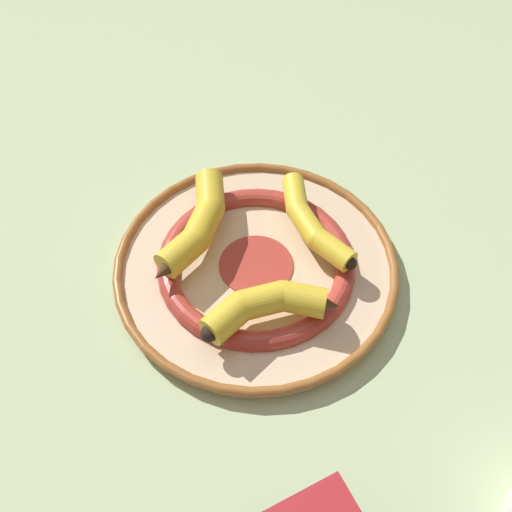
{
  "coord_description": "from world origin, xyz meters",
  "views": [
    {
      "loc": [
        0.44,
        -0.09,
        0.64
      ],
      "look_at": [
        -0.02,
        -0.01,
        0.04
      ],
      "focal_mm": 42.0,
      "sensor_mm": 36.0,
      "label": 1
    }
  ],
  "objects": [
    {
      "name": "ground_plane",
      "position": [
        0.0,
        0.0,
        0.0
      ],
      "size": [
        2.8,
        2.8,
        0.0
      ],
      "primitive_type": "plane",
      "color": "#B2C693"
    },
    {
      "name": "banana_a",
      "position": [
        -0.05,
        0.07,
        0.05
      ],
      "size": [
        0.18,
        0.07,
        0.03
      ],
      "rotation": [
        0.0,
        0.0,
        0.27
      ],
      "color": "yellow",
      "rests_on": "decorative_bowl"
    },
    {
      "name": "banana_c",
      "position": [
        -0.07,
        -0.08,
        0.05
      ],
      "size": [
        0.18,
        0.11,
        0.04
      ],
      "rotation": [
        0.0,
        0.0,
        -3.6
      ],
      "color": "gold",
      "rests_on": "decorative_bowl"
    },
    {
      "name": "banana_b",
      "position": [
        0.07,
        -0.01,
        0.05
      ],
      "size": [
        0.07,
        0.17,
        0.04
      ],
      "rotation": [
        0.0,
        0.0,
        -1.45
      ],
      "color": "gold",
      "rests_on": "decorative_bowl"
    },
    {
      "name": "decorative_bowl",
      "position": [
        -0.02,
        -0.01,
        0.01
      ],
      "size": [
        0.37,
        0.37,
        0.03
      ],
      "color": "beige",
      "rests_on": "ground_plane"
    }
  ]
}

